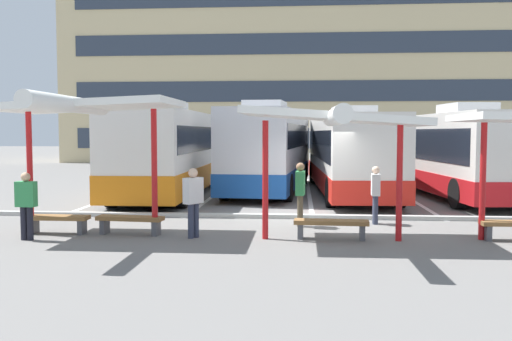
{
  "coord_description": "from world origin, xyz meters",
  "views": [
    {
      "loc": [
        -0.39,
        -16.14,
        2.48
      ],
      "look_at": [
        -1.79,
        1.86,
        1.24
      ],
      "focal_mm": 39.23,
      "sensor_mm": 36.0,
      "label": 1
    }
  ],
  "objects_px": {
    "coach_bus_3": "(452,155)",
    "bench_2": "(331,225)",
    "coach_bus_1": "(270,150)",
    "waiting_passenger_3": "(193,198)",
    "waiting_passenger_2": "(376,191)",
    "coach_bus_0": "(170,154)",
    "waiting_shelter_0": "(86,109)",
    "waiting_passenger_0": "(300,190)",
    "coach_bus_2": "(348,154)",
    "waiting_passenger_1": "(26,202)",
    "bench_0": "(58,220)",
    "waiting_shelter_1": "(333,120)",
    "bench_1": "(130,221)"
  },
  "relations": [
    {
      "from": "coach_bus_2",
      "to": "waiting_passenger_0",
      "type": "bearing_deg",
      "value": -102.97
    },
    {
      "from": "waiting_passenger_2",
      "to": "bench_0",
      "type": "bearing_deg",
      "value": -165.29
    },
    {
      "from": "bench_1",
      "to": "waiting_passenger_0",
      "type": "relative_size",
      "value": 0.99
    },
    {
      "from": "coach_bus_1",
      "to": "coach_bus_2",
      "type": "xyz_separation_m",
      "value": [
        3.24,
        -0.38,
        -0.13
      ]
    },
    {
      "from": "coach_bus_0",
      "to": "waiting_shelter_1",
      "type": "relative_size",
      "value": 2.23
    },
    {
      "from": "coach_bus_2",
      "to": "waiting_passenger_0",
      "type": "height_order",
      "value": "coach_bus_2"
    },
    {
      "from": "bench_0",
      "to": "waiting_shelter_1",
      "type": "height_order",
      "value": "waiting_shelter_1"
    },
    {
      "from": "waiting_passenger_1",
      "to": "coach_bus_0",
      "type": "bearing_deg",
      "value": 82.32
    },
    {
      "from": "bench_1",
      "to": "coach_bus_0",
      "type": "bearing_deg",
      "value": 96.46
    },
    {
      "from": "bench_1",
      "to": "waiting_passenger_0",
      "type": "distance_m",
      "value": 4.43
    },
    {
      "from": "coach_bus_2",
      "to": "waiting_shelter_1",
      "type": "xyz_separation_m",
      "value": [
        -1.24,
        -10.55,
        1.17
      ]
    },
    {
      "from": "coach_bus_0",
      "to": "waiting_shelter_0",
      "type": "height_order",
      "value": "coach_bus_0"
    },
    {
      "from": "waiting_shelter_0",
      "to": "bench_2",
      "type": "bearing_deg",
      "value": 1.43
    },
    {
      "from": "coach_bus_0",
      "to": "waiting_shelter_1",
      "type": "height_order",
      "value": "coach_bus_0"
    },
    {
      "from": "waiting_passenger_0",
      "to": "waiting_passenger_1",
      "type": "distance_m",
      "value": 6.71
    },
    {
      "from": "waiting_passenger_2",
      "to": "waiting_passenger_3",
      "type": "bearing_deg",
      "value": -152.53
    },
    {
      "from": "coach_bus_1",
      "to": "waiting_passenger_3",
      "type": "bearing_deg",
      "value": -96.53
    },
    {
      "from": "coach_bus_1",
      "to": "waiting_passenger_1",
      "type": "distance_m",
      "value": 12.32
    },
    {
      "from": "waiting_shelter_0",
      "to": "coach_bus_0",
      "type": "bearing_deg",
      "value": 90.22
    },
    {
      "from": "bench_2",
      "to": "waiting_passenger_2",
      "type": "xyz_separation_m",
      "value": [
        1.31,
        2.28,
        0.56
      ]
    },
    {
      "from": "waiting_passenger_0",
      "to": "waiting_passenger_1",
      "type": "relative_size",
      "value": 1.08
    },
    {
      "from": "coach_bus_2",
      "to": "waiting_passenger_3",
      "type": "distance_m",
      "value": 11.23
    },
    {
      "from": "waiting_shelter_0",
      "to": "bench_2",
      "type": "distance_m",
      "value": 6.34
    },
    {
      "from": "coach_bus_0",
      "to": "bench_0",
      "type": "relative_size",
      "value": 6.74
    },
    {
      "from": "bench_1",
      "to": "bench_2",
      "type": "xyz_separation_m",
      "value": [
        4.83,
        -0.22,
        0.0
      ]
    },
    {
      "from": "waiting_shelter_0",
      "to": "waiting_passenger_2",
      "type": "height_order",
      "value": "waiting_shelter_0"
    },
    {
      "from": "coach_bus_3",
      "to": "bench_2",
      "type": "bearing_deg",
      "value": -119.33
    },
    {
      "from": "waiting_passenger_1",
      "to": "coach_bus_1",
      "type": "bearing_deg",
      "value": 66.02
    },
    {
      "from": "waiting_passenger_0",
      "to": "waiting_passenger_3",
      "type": "distance_m",
      "value": 3.08
    },
    {
      "from": "bench_1",
      "to": "waiting_passenger_3",
      "type": "distance_m",
      "value": 1.75
    },
    {
      "from": "waiting_shelter_1",
      "to": "waiting_passenger_0",
      "type": "bearing_deg",
      "value": 109.24
    },
    {
      "from": "coach_bus_1",
      "to": "coach_bus_3",
      "type": "bearing_deg",
      "value": -11.23
    },
    {
      "from": "waiting_shelter_0",
      "to": "bench_0",
      "type": "height_order",
      "value": "waiting_shelter_0"
    },
    {
      "from": "waiting_passenger_2",
      "to": "waiting_passenger_3",
      "type": "height_order",
      "value": "waiting_passenger_3"
    },
    {
      "from": "waiting_shelter_0",
      "to": "waiting_passenger_2",
      "type": "relative_size",
      "value": 2.95
    },
    {
      "from": "waiting_shelter_0",
      "to": "waiting_passenger_1",
      "type": "relative_size",
      "value": 2.96
    },
    {
      "from": "coach_bus_0",
      "to": "waiting_passenger_2",
      "type": "bearing_deg",
      "value": -41.12
    },
    {
      "from": "bench_0",
      "to": "waiting_passenger_2",
      "type": "xyz_separation_m",
      "value": [
        7.95,
        2.09,
        0.56
      ]
    },
    {
      "from": "coach_bus_0",
      "to": "waiting_passenger_1",
      "type": "distance_m",
      "value": 9.22
    },
    {
      "from": "waiting_shelter_1",
      "to": "waiting_passenger_3",
      "type": "height_order",
      "value": "waiting_shelter_1"
    },
    {
      "from": "coach_bus_2",
      "to": "waiting_shelter_0",
      "type": "bearing_deg",
      "value": -123.98
    },
    {
      "from": "waiting_passenger_1",
      "to": "coach_bus_2",
      "type": "bearing_deg",
      "value": 52.8
    },
    {
      "from": "coach_bus_3",
      "to": "waiting_passenger_2",
      "type": "bearing_deg",
      "value": -119.13
    },
    {
      "from": "coach_bus_2",
      "to": "waiting_passenger_3",
      "type": "height_order",
      "value": "coach_bus_2"
    },
    {
      "from": "waiting_passenger_1",
      "to": "waiting_passenger_3",
      "type": "height_order",
      "value": "waiting_passenger_3"
    },
    {
      "from": "waiting_passenger_1",
      "to": "coach_bus_3",
      "type": "bearing_deg",
      "value": 38.92
    },
    {
      "from": "bench_2",
      "to": "waiting_passenger_2",
      "type": "distance_m",
      "value": 2.69
    },
    {
      "from": "coach_bus_1",
      "to": "bench_2",
      "type": "relative_size",
      "value": 5.99
    },
    {
      "from": "waiting_passenger_0",
      "to": "waiting_passenger_2",
      "type": "relative_size",
      "value": 1.07
    },
    {
      "from": "waiting_passenger_3",
      "to": "coach_bus_3",
      "type": "bearing_deg",
      "value": 47.83
    }
  ]
}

